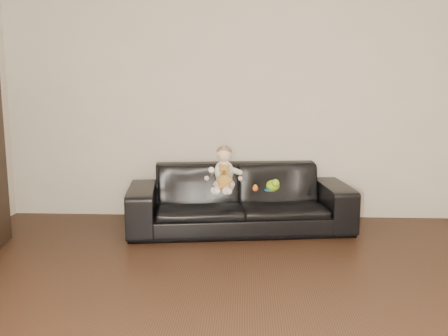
{
  "coord_description": "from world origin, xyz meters",
  "views": [
    {
      "loc": [
        0.1,
        -2.6,
        1.45
      ],
      "look_at": [
        -0.12,
        2.15,
        0.64
      ],
      "focal_mm": 40.0,
      "sensor_mm": 36.0,
      "label": 1
    }
  ],
  "objects_px": {
    "baby": "(224,171)",
    "toy_rattle": "(255,188)",
    "toy_green": "(273,186)",
    "teddy_bear": "(224,177)",
    "toy_blue_disc": "(269,190)",
    "sofa": "(239,198)"
  },
  "relations": [
    {
      "from": "baby",
      "to": "toy_rattle",
      "type": "relative_size",
      "value": 7.43
    },
    {
      "from": "toy_green",
      "to": "toy_rattle",
      "type": "xyz_separation_m",
      "value": [
        -0.17,
        -0.02,
        -0.03
      ]
    },
    {
      "from": "teddy_bear",
      "to": "toy_rattle",
      "type": "height_order",
      "value": "teddy_bear"
    },
    {
      "from": "baby",
      "to": "toy_green",
      "type": "bearing_deg",
      "value": 18.88
    },
    {
      "from": "toy_rattle",
      "to": "toy_blue_disc",
      "type": "height_order",
      "value": "toy_rattle"
    },
    {
      "from": "sofa",
      "to": "baby",
      "type": "height_order",
      "value": "baby"
    },
    {
      "from": "toy_green",
      "to": "toy_rattle",
      "type": "distance_m",
      "value": 0.17
    },
    {
      "from": "sofa",
      "to": "teddy_bear",
      "type": "relative_size",
      "value": 9.35
    },
    {
      "from": "baby",
      "to": "toy_green",
      "type": "relative_size",
      "value": 2.73
    },
    {
      "from": "teddy_bear",
      "to": "toy_green",
      "type": "relative_size",
      "value": 1.48
    },
    {
      "from": "sofa",
      "to": "toy_green",
      "type": "xyz_separation_m",
      "value": [
        0.32,
        -0.12,
        0.16
      ]
    },
    {
      "from": "sofa",
      "to": "toy_rattle",
      "type": "height_order",
      "value": "sofa"
    },
    {
      "from": "toy_green",
      "to": "toy_blue_disc",
      "type": "distance_m",
      "value": 0.06
    },
    {
      "from": "baby",
      "to": "toy_rattle",
      "type": "bearing_deg",
      "value": 15.2
    },
    {
      "from": "teddy_bear",
      "to": "toy_rattle",
      "type": "bearing_deg",
      "value": 30.29
    },
    {
      "from": "baby",
      "to": "toy_blue_disc",
      "type": "xyz_separation_m",
      "value": [
        0.44,
        0.02,
        -0.18
      ]
    },
    {
      "from": "toy_rattle",
      "to": "toy_blue_disc",
      "type": "distance_m",
      "value": 0.15
    },
    {
      "from": "teddy_bear",
      "to": "sofa",
      "type": "bearing_deg",
      "value": 70.94
    },
    {
      "from": "toy_rattle",
      "to": "toy_green",
      "type": "bearing_deg",
      "value": 5.72
    },
    {
      "from": "sofa",
      "to": "toy_blue_disc",
      "type": "distance_m",
      "value": 0.33
    },
    {
      "from": "baby",
      "to": "sofa",
      "type": "bearing_deg",
      "value": 57.82
    },
    {
      "from": "sofa",
      "to": "toy_green",
      "type": "height_order",
      "value": "sofa"
    }
  ]
}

